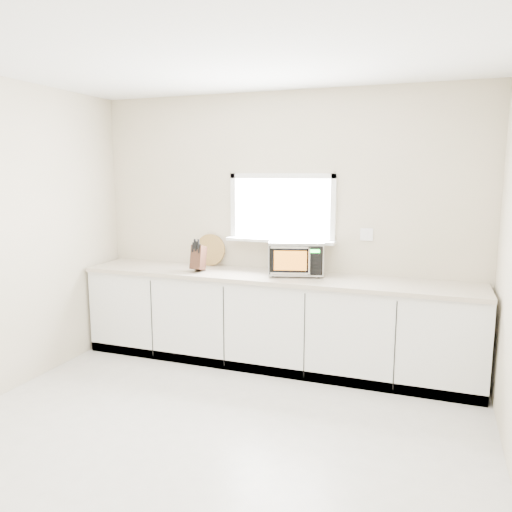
% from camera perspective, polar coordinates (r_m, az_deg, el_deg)
% --- Properties ---
extents(ground, '(4.00, 4.00, 0.00)m').
position_cam_1_polar(ground, '(3.73, -6.79, -21.33)').
color(ground, beige).
rests_on(ground, ground).
extents(back_wall, '(4.00, 0.17, 2.70)m').
position_cam_1_polar(back_wall, '(5.09, 3.02, 3.37)').
color(back_wall, beige).
rests_on(back_wall, ground).
extents(cabinets, '(3.92, 0.60, 0.88)m').
position_cam_1_polar(cabinets, '(5.00, 1.93, -7.55)').
color(cabinets, white).
rests_on(cabinets, ground).
extents(countertop, '(3.92, 0.64, 0.04)m').
position_cam_1_polar(countertop, '(4.88, 1.92, -2.41)').
color(countertop, '#C1B1A0').
rests_on(countertop, cabinets).
extents(microwave, '(0.61, 0.53, 0.34)m').
position_cam_1_polar(microwave, '(4.89, 4.59, -0.08)').
color(microwave, black).
rests_on(microwave, countertop).
extents(knife_block, '(0.13, 0.24, 0.34)m').
position_cam_1_polar(knife_block, '(5.06, -6.61, -0.15)').
color(knife_block, '#402117').
rests_on(knife_block, countertop).
extents(cutting_board, '(0.34, 0.08, 0.34)m').
position_cam_1_polar(cutting_board, '(5.36, -5.28, 0.70)').
color(cutting_board, '#A78240').
rests_on(cutting_board, countertop).
extents(coffee_grinder, '(0.14, 0.14, 0.20)m').
position_cam_1_polar(coffee_grinder, '(4.83, 3.59, -1.13)').
color(coffee_grinder, '#B8BBC0').
rests_on(coffee_grinder, countertop).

